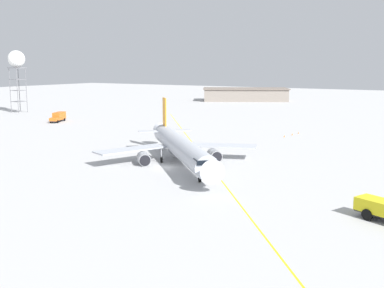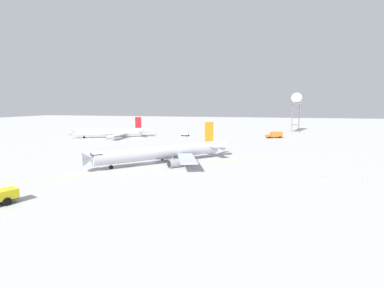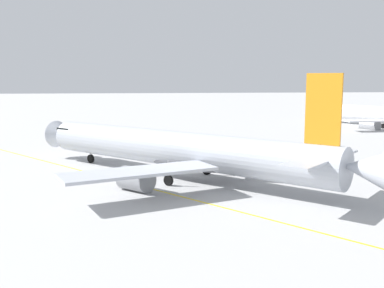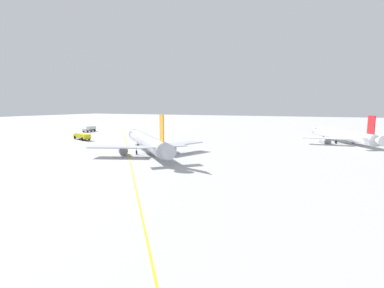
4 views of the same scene
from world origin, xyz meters
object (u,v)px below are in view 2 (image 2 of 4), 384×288
Objects in this scene: pushback_tug_truck at (185,135)px; radar_tower at (297,99)px; airliner_secondary at (111,133)px; safety_cone_near at (322,175)px; airliner_main at (163,153)px; safety_cone_far at (363,179)px; catering_truck_truck at (275,135)px; safety_cone_mid at (344,177)px.

radar_tower is (-60.94, -39.32, 19.40)m from pushback_tug_truck.
radar_tower reaches higher than airliner_secondary.
pushback_tug_truck reaches higher than safety_cone_near.
airliner_main is at bearing -69.72° from pushback_tug_truck.
safety_cone_far is at bearing 173.15° from safety_cone_near.
radar_tower is at bearing -89.53° from safety_cone_far.
safety_cone_mid is (-11.19, 76.33, -1.40)m from catering_truck_truck.
safety_cone_mid is at bearing 127.73° from airliner_main.
radar_tower is 43.83× the size of safety_cone_far.
pushback_tug_truck is at bearing -53.87° from safety_cone_near.
safety_cone_far is (-61.87, 74.40, -0.53)m from pushback_tug_truck.
airliner_main is 7.66× the size of pushback_tug_truck.
pushback_tug_truck reaches higher than safety_cone_mid.
safety_cone_far is at bearing 90.47° from radar_tower.
safety_cone_mid is (2.85, 113.26, -19.92)m from radar_tower.
catering_truck_truck is at bearing 13.29° from pushback_tug_truck.
airliner_secondary is 105.97m from safety_cone_near.
pushback_tug_truck is at bearing -21.70° from catering_truck_truck.
safety_cone_near is 8.33m from safety_cone_far.
radar_tower is at bearing -91.44° from safety_cone_mid.
airliner_main is 78.60m from catering_truck_truck.
safety_cone_mid is (-93.37, 58.21, -2.33)m from airliner_secondary.
safety_cone_far is (-0.93, 113.71, -19.92)m from radar_tower.
safety_cone_near is at bearing -43.50° from pushback_tug_truck.
radar_tower is at bearing -159.48° from airliner_main.
safety_cone_near is (-6.70, 75.79, -1.40)m from catering_truck_truck.
catering_truck_truck is 78.25m from safety_cone_far.
catering_truck_truck is 15.86× the size of safety_cone_far.
airliner_secondary is at bearing 29.77° from radar_tower.
safety_cone_near is (-41.72, 5.44, -2.80)m from airliner_main.
catering_truck_truck is at bearing -161.37° from airliner_main.
catering_truck_truck is 77.16m from safety_cone_mid.
airliner_secondary reaches higher than catering_truck_truck.
airliner_secondary is 113.51m from safety_cone_far.
airliner_main is at bearing -7.33° from safety_cone_far.
catering_truck_truck is at bearing -81.66° from safety_cone_mid.
radar_tower is at bearing -135.44° from catering_truck_truck.
safety_cone_far is at bearing 173.15° from safety_cone_mid.
safety_cone_far is (-14.97, 76.79, -1.40)m from catering_truck_truck.
pushback_tug_truck is at bearing -51.85° from safety_cone_mid.
pushback_tug_truck is 8.04× the size of safety_cone_near.
safety_cone_near is 4.53m from safety_cone_mid.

